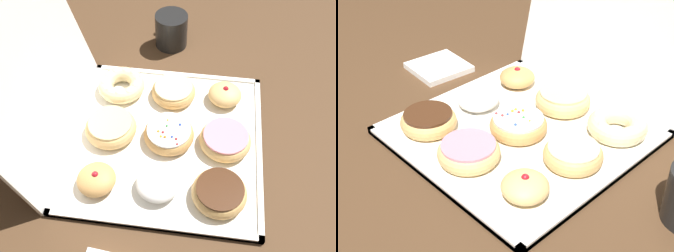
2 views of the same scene
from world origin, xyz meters
The scene contains 13 objects.
ground_plane centered at (0.00, 0.00, 0.00)m, with size 3.00×3.00×0.00m, color #4C331E.
donut_box centered at (0.00, 0.00, 0.01)m, with size 0.43×0.43×0.01m.
box_lid_open centered at (0.00, 0.27, 0.21)m, with size 0.43×0.43×0.01m, color white.
chocolate_frosted_donut_0 centered at (-0.13, -0.13, 0.03)m, with size 0.11×0.11×0.04m.
pink_frosted_donut_1 centered at (0.00, -0.13, 0.03)m, with size 0.12×0.12×0.04m.
jelly_filled_donut_2 centered at (0.14, -0.13, 0.03)m, with size 0.08×0.08×0.05m.
powdered_filled_donut_3 centered at (-0.13, 0.00, 0.03)m, with size 0.09×0.09×0.04m.
sprinkle_donut_4 centered at (0.00, -0.01, 0.03)m, with size 0.11×0.11×0.04m.
glazed_ring_donut_5 centered at (0.13, 0.00, 0.03)m, with size 0.11×0.11×0.04m.
jelly_filled_donut_6 centered at (-0.14, 0.13, 0.03)m, with size 0.08×0.08×0.05m.
glazed_ring_donut_7 centered at (0.00, 0.13, 0.03)m, with size 0.12×0.12×0.04m.
cruller_donut_8 centered at (0.14, 0.13, 0.03)m, with size 0.12×0.12×0.04m.
coffee_mug centered at (0.35, 0.03, 0.05)m, with size 0.11×0.09×0.10m.
Camera 1 is at (-0.49, -0.07, 0.69)m, focal length 38.67 mm.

